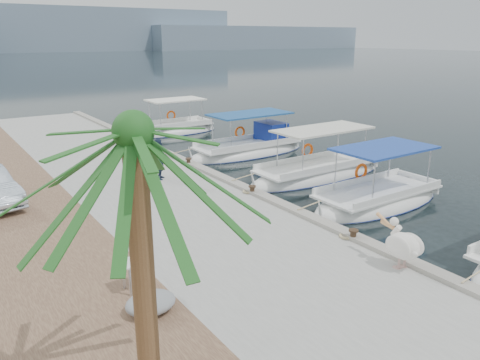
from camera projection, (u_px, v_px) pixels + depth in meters
The scene contains 15 objects.
ground at pixel (285, 217), 16.63m from camera, with size 400.00×400.00×0.00m, color black.
concrete_quay at pixel (149, 189), 18.89m from camera, with size 6.00×40.00×0.50m, color gray.
quay_curb at pixel (208, 171), 20.30m from camera, with size 0.44×40.00×0.12m, color gray.
cobblestone_strip at pixel (14, 214), 16.20m from camera, with size 4.00×40.00×0.50m, color brown.
distant_hills at pixel (25, 33), 189.51m from camera, with size 330.00×60.00×18.00m.
fishing_caique_b at pixel (377, 202), 17.79m from camera, with size 6.24×2.45×2.83m.
fishing_caique_c at pixel (318, 174), 21.30m from camera, with size 7.60×2.30×2.83m.
fishing_caique_d at pixel (249, 151), 25.48m from camera, with size 7.26×2.44×2.83m.
fishing_caique_e at pixel (175, 131), 31.02m from camera, with size 6.01×2.28×2.83m.
mooring_bollards at pixel (252, 189), 17.42m from camera, with size 0.28×20.28×0.33m.
pelican at pixel (403, 244), 11.77m from camera, with size 0.71×1.58×1.22m.
fisherman at pixel (160, 159), 19.11m from camera, with size 0.61×0.40×1.68m, color black.
date_palm at pixel (134, 135), 6.09m from camera, with size 4.60×4.60×5.36m.
tarp_bundle at pixel (151, 303), 9.98m from camera, with size 1.10×0.90×0.40m, color gray.
folding_table at pixel (135, 269), 10.74m from camera, with size 0.55×0.55×0.73m.
Camera 1 is at (-10.04, -11.92, 6.14)m, focal length 35.00 mm.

